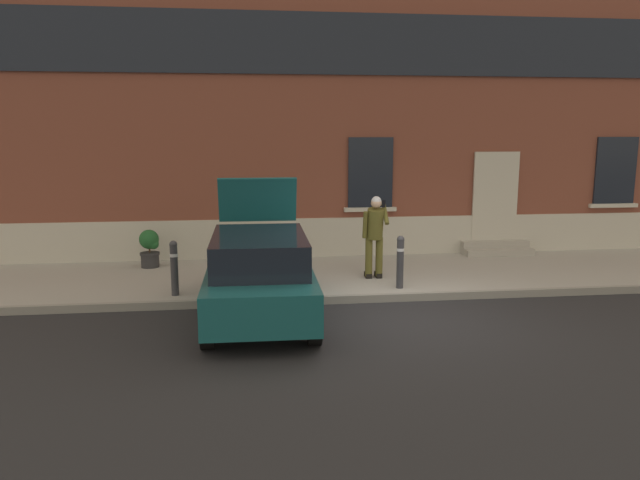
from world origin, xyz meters
The scene contains 11 objects.
ground_plane centered at (0.00, 0.00, 0.00)m, with size 80.00×80.00×0.00m, color #232326.
sidewalk centered at (0.00, 2.80, 0.07)m, with size 24.00×3.60×0.15m, color #99968E.
curb_edge centered at (0.00, 0.94, 0.07)m, with size 24.00×0.12×0.15m, color gray.
building_facade centered at (0.01, 5.29, 3.73)m, with size 24.00×1.52×7.50m.
entrance_stoop centered at (3.66, 4.33, 0.28)m, with size 1.73×0.64×0.32m.
hatchback_car_teal centered at (-2.36, 0.16, 0.80)m, with size 1.84×4.09×2.34m.
bollard_near_person centered at (0.41, 1.35, 0.71)m, with size 0.15×0.15×1.04m.
bollard_far_left centered at (-3.93, 1.35, 0.71)m, with size 0.15×0.15×1.04m.
person_on_phone centered at (0.07, 2.17, 1.15)m, with size 0.51×0.51×1.74m.
planter_charcoal centered at (-4.75, 3.85, 0.61)m, with size 0.44×0.44×0.86m.
planter_terracotta centered at (-2.58, 4.09, 0.61)m, with size 0.44×0.44×0.86m.
Camera 1 is at (-2.57, -9.94, 3.21)m, focal length 33.97 mm.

